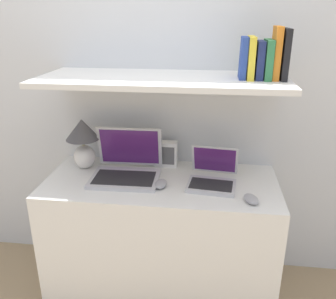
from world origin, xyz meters
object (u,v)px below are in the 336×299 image
Objects in this scene: book_green at (268,60)px; book_black at (284,54)px; book_navy at (259,60)px; book_blue at (243,58)px; book_yellow at (251,58)px; table_lamp at (83,139)px; laptop_large at (126,168)px; laptop_small at (212,177)px; computer_mouse at (161,184)px; second_mouse at (251,199)px; router_box at (166,154)px; book_orange at (276,53)px.

book_black is at bearing 0.00° from book_green.
book_black is at bearing 0.00° from book_navy.
book_yellow is at bearing 0.00° from book_blue.
table_lamp is 0.31m from laptop_large.
laptop_small is 0.28m from computer_mouse.
table_lamp is 2.75× the size of computer_mouse.
table_lamp is 1.50× the size of book_blue.
router_box is at bearing 140.84° from second_mouse.
computer_mouse is 0.79m from book_navy.
computer_mouse and second_mouse have the same top height.
laptop_small is at bearing -153.77° from book_yellow.
book_yellow reaches higher than book_blue.
second_mouse is (0.93, -0.29, -0.16)m from table_lamp.
book_orange reaches higher than book_yellow.
second_mouse is 0.71m from book_orange.
book_black reaches higher than book_yellow.
book_black is (0.59, -0.13, 0.59)m from router_box.
book_black is 0.04m from book_orange.
second_mouse is (0.66, -0.20, -0.04)m from laptop_large.
laptop_small is at bearing -9.31° from table_lamp.
laptop_small is at bearing 13.75° from computer_mouse.
laptop_small is at bearing 137.74° from second_mouse.
laptop_large is at bearing -176.78° from book_black.
book_green is at bearing 0.00° from book_blue.
book_orange is at bearing 14.73° from computer_mouse.
router_box is 0.85m from book_black.
laptop_large is at bearing -138.39° from router_box.
second_mouse is 0.60m from router_box.
second_mouse is 0.59× the size of book_blue.
book_orange is 0.05m from book_green.
router_box is at bearing 41.61° from laptop_large.
book_green is at bearing 78.84° from second_mouse.
laptop_large is 0.90m from book_navy.
laptop_large is at bearing 176.08° from laptop_small.
laptop_small is 0.64m from book_navy.
laptop_small is 1.40× the size of book_yellow.
book_navy is (0.47, 0.14, 0.63)m from computer_mouse.
book_blue is at bearing 32.32° from laptop_small.
table_lamp reaches higher than router_box.
router_box is at bearing 165.69° from book_green.
laptop_large is (0.27, -0.09, -0.13)m from table_lamp.
book_black is 1.19× the size of book_yellow.
book_orange reaches higher than book_navy.
table_lamp is 1.05m from book_navy.
second_mouse is at bearing -101.16° from book_green.
computer_mouse is 0.82m from book_green.
book_blue is (-0.03, 0.00, -0.00)m from book_yellow.
computer_mouse is (-0.27, -0.07, -0.03)m from laptop_small.
book_black is 1.32× the size of book_navy.
table_lamp is 0.54m from computer_mouse.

